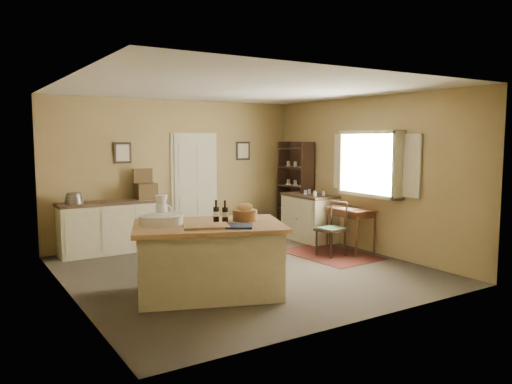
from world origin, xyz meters
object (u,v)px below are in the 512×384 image
Objects in this scene: desk_chair at (331,230)px; right_cabinet at (310,217)px; sideboard at (113,225)px; writing_desk at (351,214)px; shelving_unit at (297,188)px; work_island at (208,257)px.

right_cabinet is (0.50, 1.21, 0.01)m from desk_chair.
sideboard is 3.76m from desk_chair.
writing_desk is 0.43× the size of shelving_unit.
sideboard is at bearing 148.89° from writing_desk.
sideboard is 1.62× the size of right_cabinet.
sideboard is at bearing 174.34° from shelving_unit.
shelving_unit is (0.65, 1.84, 0.50)m from desk_chair.
writing_desk is 0.74× the size of right_cabinet.
writing_desk is (3.18, 0.82, 0.18)m from work_island.
right_cabinet is at bearing 90.01° from writing_desk.
work_island is 3.29m from writing_desk.
desk_chair is at bearing -35.91° from sideboard.
sideboard is 2.03× the size of desk_chair.
sideboard is 2.20× the size of writing_desk.
work_island is at bearing -82.99° from sideboard.
sideboard is 4.14m from writing_desk.
work_island is 4.24m from shelving_unit.
shelving_unit is at bearing 76.40° from right_cabinet.
right_cabinet is at bearing -103.60° from shelving_unit.
work_island is at bearing -148.26° from right_cabinet.
writing_desk is (3.54, -2.14, 0.18)m from sideboard.
work_island is 1.94× the size of right_cabinet.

